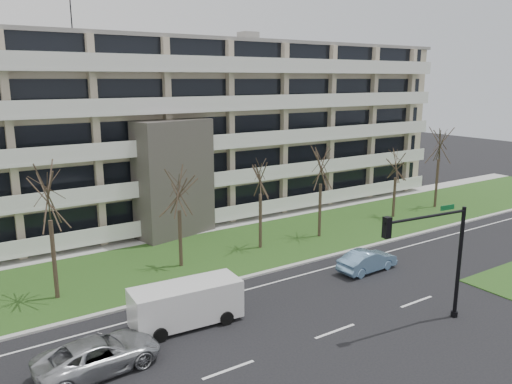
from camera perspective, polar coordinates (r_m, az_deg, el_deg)
ground at (r=25.50m, az=9.02°, el=-15.45°), size 160.00×160.00×0.00m
grass_verge at (r=35.28m, az=-5.40°, el=-7.09°), size 90.00×10.00×0.06m
curb at (r=31.23m, az=-1.02°, el=-9.68°), size 90.00×0.35×0.12m
sidewalk at (r=39.98m, az=-9.13°, el=-4.77°), size 90.00×2.00×0.08m
lane_edge_line at (r=30.09m, az=0.54°, el=-10.69°), size 90.00×0.12×0.01m
apartment_building at (r=44.68m, az=-13.13°, el=6.84°), size 60.50×15.10×18.75m
silver_pickup at (r=22.93m, az=-17.54°, el=-17.32°), size 5.39×2.85×1.44m
blue_sedan at (r=32.85m, az=12.61°, el=-7.66°), size 4.25×1.64×1.38m
white_van at (r=25.55m, az=-7.83°, el=-12.17°), size 5.60×2.56×2.12m
traffic_signal at (r=25.83m, az=19.85°, el=-6.17°), size 5.24×0.90×6.09m
tree_2 at (r=28.75m, az=-22.75°, el=0.38°), size 4.06×4.06×8.11m
tree_3 at (r=31.91m, az=-8.85°, el=0.42°), size 3.38×3.38×6.75m
tree_4 at (r=35.00m, az=0.51°, el=2.26°), size 3.60×3.60×7.20m
tree_5 at (r=37.90m, az=7.47°, el=3.34°), size 3.76×3.76×7.51m
tree_6 at (r=44.97m, az=15.75°, el=3.34°), size 3.20×3.20×6.41m
tree_7 at (r=49.51m, az=20.30°, el=5.62°), size 4.17×4.17×8.34m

